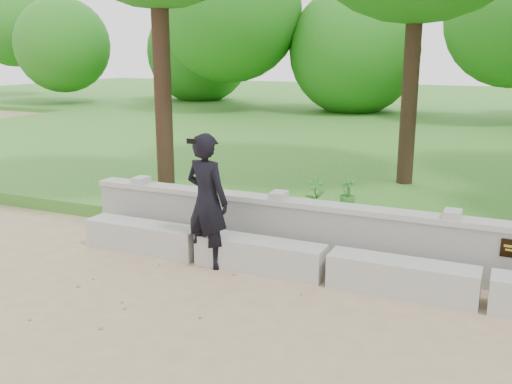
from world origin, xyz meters
TOP-DOWN VIEW (x-y plane):
  - lawn at (0.00, 14.00)m, footprint 40.00×22.00m
  - concrete_bench at (0.00, 1.90)m, footprint 11.90×0.45m
  - parapet_wall at (0.00, 2.60)m, footprint 12.50×0.35m
  - man_main at (-3.77, 1.77)m, footprint 0.80×0.72m
  - shrub_a at (-2.96, 4.25)m, footprint 0.43×0.39m
  - shrub_d at (-2.53, 4.83)m, footprint 0.41×0.40m

SIDE VIEW (x-z plane):
  - lawn at x=0.00m, z-range 0.00..0.25m
  - concrete_bench at x=0.00m, z-range 0.00..0.45m
  - parapet_wall at x=0.00m, z-range 0.01..0.91m
  - shrub_d at x=-2.53m, z-range 0.25..0.80m
  - shrub_a at x=-2.96m, z-range 0.25..0.92m
  - man_main at x=-3.77m, z-range 0.00..1.96m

